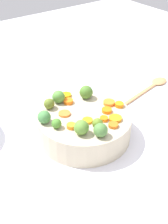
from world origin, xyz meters
TOP-DOWN VIEW (x-y plane):
  - tabletop at (0.00, 0.00)m, footprint 2.40×2.40m
  - serving_bowl_carrots at (0.02, -0.01)m, footprint 0.28×0.28m
  - carrot_slice_0 at (-0.10, 0.02)m, footprint 0.04×0.04m
  - carrot_slice_1 at (0.03, 0.02)m, footprint 0.03×0.03m
  - carrot_slice_2 at (-0.08, -0.01)m, footprint 0.04×0.04m
  - carrot_slice_3 at (-0.04, 0.06)m, footprint 0.04×0.04m
  - carrot_slice_4 at (-0.01, 0.04)m, footprint 0.03×0.03m
  - carrot_slice_5 at (-0.02, 0.08)m, footprint 0.03×0.03m
  - carrot_slice_6 at (0.08, 0.02)m, footprint 0.04×0.04m
  - carrot_slice_7 at (0.02, -0.09)m, footprint 0.04×0.04m
  - carrot_slice_8 at (0.06, -0.05)m, footprint 0.05×0.05m
  - carrot_slice_9 at (0.00, -0.13)m, footprint 0.04×0.04m
  - carrot_slice_10 at (-0.05, 0.02)m, footprint 0.04×0.04m
  - brussels_sprout_0 at (0.11, -0.01)m, footprint 0.03×0.03m
  - brussels_sprout_1 at (0.04, -0.11)m, footprint 0.04×0.04m
  - brussels_sprout_2 at (0.07, 0.05)m, footprint 0.04×0.04m
  - brussels_sprout_3 at (0.04, 0.09)m, footprint 0.04×0.04m
  - brussels_sprout_4 at (0.02, 0.06)m, footprint 0.03×0.03m
  - brussels_sprout_5 at (-0.05, -0.08)m, footprint 0.04×0.04m
  - brussels_sprout_6 at (0.08, -0.10)m, footprint 0.03×0.03m
  - brussels_sprout_7 at (0.13, -0.05)m, footprint 0.04×0.04m
  - wooden_spoon at (-0.37, -0.09)m, footprint 0.33×0.09m

SIDE VIEW (x-z plane):
  - tabletop at x=0.00m, z-range 0.00..0.02m
  - wooden_spoon at x=-0.37m, z-range 0.02..0.03m
  - serving_bowl_carrots at x=0.02m, z-range 0.02..0.10m
  - carrot_slice_8 at x=0.06m, z-range 0.10..0.11m
  - carrot_slice_1 at x=0.03m, z-range 0.10..0.11m
  - carrot_slice_3 at x=-0.04m, z-range 0.10..0.11m
  - carrot_slice_9 at x=0.00m, z-range 0.10..0.11m
  - carrot_slice_5 at x=-0.02m, z-range 0.10..0.11m
  - carrot_slice_4 at x=-0.01m, z-range 0.10..0.11m
  - carrot_slice_2 at x=-0.08m, z-range 0.10..0.11m
  - carrot_slice_10 at x=-0.05m, z-range 0.10..0.11m
  - carrot_slice_7 at x=0.02m, z-range 0.10..0.11m
  - carrot_slice_6 at x=0.08m, z-range 0.10..0.11m
  - carrot_slice_0 at x=-0.10m, z-range 0.10..0.11m
  - brussels_sprout_0 at x=0.11m, z-range 0.10..0.13m
  - brussels_sprout_4 at x=0.02m, z-range 0.10..0.13m
  - brussels_sprout_6 at x=0.08m, z-range 0.10..0.13m
  - brussels_sprout_7 at x=0.13m, z-range 0.10..0.14m
  - brussels_sprout_3 at x=0.04m, z-range 0.10..0.14m
  - brussels_sprout_1 at x=0.04m, z-range 0.10..0.14m
  - brussels_sprout_2 at x=0.07m, z-range 0.10..0.14m
  - brussels_sprout_5 at x=-0.05m, z-range 0.10..0.14m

